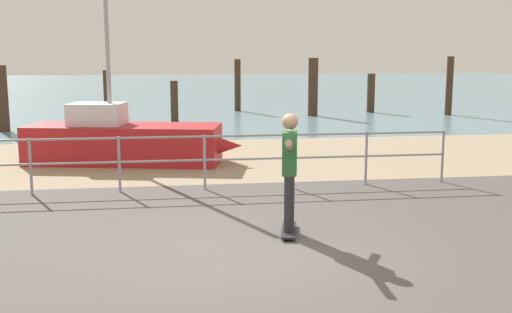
% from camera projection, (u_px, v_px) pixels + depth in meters
% --- Properties ---
extents(ground_plane, '(24.00, 10.00, 0.04)m').
position_uv_depth(ground_plane, '(269.00, 277.00, 7.12)').
color(ground_plane, '#514C49').
rests_on(ground_plane, ground).
extents(beach_strip, '(24.00, 6.00, 0.04)m').
position_uv_depth(beach_strip, '(216.00, 159.00, 14.93)').
color(beach_strip, tan).
rests_on(beach_strip, ground).
extents(sea_surface, '(72.00, 50.00, 0.04)m').
position_uv_depth(sea_surface, '(185.00, 89.00, 42.25)').
color(sea_surface, slate).
rests_on(sea_surface, ground).
extents(railing_fence, '(10.98, 0.05, 1.05)m').
position_uv_depth(railing_fence, '(162.00, 155.00, 11.32)').
color(railing_fence, gray).
rests_on(railing_fence, ground).
extents(sailboat, '(5.07, 2.31, 5.12)m').
position_uv_depth(sailboat, '(131.00, 141.00, 14.19)').
color(sailboat, '#B21E23').
rests_on(sailboat, ground).
extents(skateboard, '(0.37, 0.82, 0.08)m').
position_uv_depth(skateboard, '(289.00, 230.00, 8.73)').
color(skateboard, black).
rests_on(skateboard, ground).
extents(skateboarder, '(0.40, 1.43, 1.65)m').
position_uv_depth(skateboarder, '(290.00, 165.00, 8.57)').
color(skateboarder, '#26262B').
rests_on(skateboarder, skateboard).
extents(groyne_post_0, '(0.36, 0.36, 2.13)m').
position_uv_depth(groyne_post_0, '(2.00, 99.00, 19.70)').
color(groyne_post_0, '#422D1E').
rests_on(groyne_post_0, ground).
extents(groyne_post_1, '(0.28, 0.28, 1.79)m').
position_uv_depth(groyne_post_1, '(107.00, 92.00, 25.57)').
color(groyne_post_1, '#422D1E').
rests_on(groyne_post_1, ground).
extents(groyne_post_2, '(0.27, 0.27, 1.51)m').
position_uv_depth(groyne_post_2, '(174.00, 102.00, 22.32)').
color(groyne_post_2, '#422D1E').
rests_on(groyne_post_2, ground).
extents(groyne_post_3, '(0.27, 0.27, 2.23)m').
position_uv_depth(groyne_post_3, '(238.00, 85.00, 26.38)').
color(groyne_post_3, '#422D1E').
rests_on(groyne_post_3, ground).
extents(groyne_post_4, '(0.39, 0.39, 2.31)m').
position_uv_depth(groyne_post_4, '(313.00, 87.00, 24.39)').
color(groyne_post_4, '#422D1E').
rests_on(groyne_post_4, ground).
extents(groyne_post_5, '(0.32, 0.32, 1.64)m').
position_uv_depth(groyne_post_5, '(371.00, 93.00, 25.83)').
color(groyne_post_5, '#422D1E').
rests_on(groyne_post_5, ground).
extents(groyne_post_6, '(0.28, 0.28, 2.36)m').
position_uv_depth(groyne_post_6, '(449.00, 86.00, 24.66)').
color(groyne_post_6, '#422D1E').
rests_on(groyne_post_6, ground).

